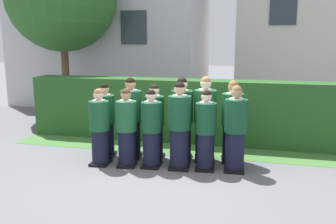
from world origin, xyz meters
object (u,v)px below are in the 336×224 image
(student_rear_row_3, at_px, (182,121))
(student_front_row_3, at_px, (179,128))
(student_front_row_1, at_px, (127,129))
(student_rear_row_5, at_px, (232,123))
(student_front_row_0, at_px, (100,129))
(student_front_row_4, at_px, (206,132))
(student_front_row_5, at_px, (235,131))
(student_front_row_2, at_px, (151,131))
(student_rear_row_0, at_px, (105,122))
(student_rear_row_1, at_px, (131,120))
(student_rear_row_4, at_px, (205,121))
(student_rear_row_2, at_px, (155,123))

(student_rear_row_3, bearing_deg, student_front_row_3, -82.96)
(student_front_row_1, bearing_deg, student_rear_row_5, 21.34)
(student_front_row_1, xyz_separation_m, student_rear_row_3, (0.97, 0.65, 0.09))
(student_front_row_0, height_order, student_rear_row_3, student_rear_row_3)
(student_front_row_4, relative_size, student_rear_row_3, 0.90)
(student_front_row_1, xyz_separation_m, student_front_row_5, (2.08, 0.23, 0.05))
(student_front_row_2, height_order, student_front_row_4, student_front_row_4)
(student_front_row_0, bearing_deg, student_rear_row_5, 18.20)
(student_front_row_1, distance_m, student_front_row_5, 2.09)
(student_front_row_5, bearing_deg, student_rear_row_0, 175.03)
(student_front_row_1, height_order, student_rear_row_5, student_rear_row_5)
(student_front_row_1, relative_size, student_rear_row_1, 0.91)
(student_front_row_4, xyz_separation_m, student_rear_row_4, (-0.10, 0.55, 0.10))
(student_rear_row_1, distance_m, student_rear_row_3, 1.07)
(student_rear_row_3, bearing_deg, student_rear_row_5, 6.69)
(student_front_row_3, bearing_deg, student_front_row_4, 6.32)
(student_front_row_1, bearing_deg, student_front_row_3, 6.45)
(student_front_row_2, relative_size, student_rear_row_1, 0.90)
(student_front_row_2, distance_m, student_front_row_3, 0.55)
(student_front_row_0, relative_size, student_rear_row_4, 0.88)
(student_rear_row_5, bearing_deg, student_front_row_5, -79.29)
(student_front_row_2, bearing_deg, student_rear_row_2, 99.50)
(student_rear_row_0, height_order, student_rear_row_2, student_rear_row_2)
(student_front_row_2, distance_m, student_rear_row_0, 1.21)
(student_front_row_5, bearing_deg, student_front_row_1, -173.65)
(student_front_row_3, distance_m, student_rear_row_3, 0.54)
(student_front_row_4, bearing_deg, student_front_row_3, -173.68)
(student_rear_row_2, height_order, student_rear_row_4, student_rear_row_4)
(student_front_row_0, height_order, student_rear_row_0, student_rear_row_0)
(student_rear_row_4, relative_size, student_rear_row_5, 1.04)
(student_rear_row_4, bearing_deg, student_front_row_0, -158.40)
(student_front_row_5, distance_m, student_rear_row_5, 0.55)
(student_front_row_1, relative_size, student_front_row_4, 1.00)
(student_front_row_1, height_order, student_front_row_3, student_front_row_3)
(student_rear_row_4, bearing_deg, student_rear_row_2, -172.34)
(student_rear_row_1, distance_m, student_rear_row_5, 2.08)
(student_front_row_0, bearing_deg, student_rear_row_2, 34.34)
(student_front_row_2, height_order, student_rear_row_4, student_rear_row_4)
(student_front_row_2, bearing_deg, student_front_row_0, -173.43)
(student_rear_row_1, xyz_separation_m, student_rear_row_2, (0.49, 0.06, -0.06))
(student_front_row_0, xyz_separation_m, student_rear_row_0, (-0.11, 0.53, 0.02))
(student_rear_row_4, bearing_deg, student_front_row_3, -123.33)
(student_front_row_2, distance_m, student_front_row_4, 1.05)
(student_rear_row_1, bearing_deg, student_rear_row_0, -173.71)
(student_front_row_0, bearing_deg, student_front_row_2, 6.57)
(student_front_row_0, xyz_separation_m, student_front_row_1, (0.54, 0.06, 0.01))
(student_rear_row_0, relative_size, student_rear_row_3, 0.91)
(student_front_row_1, xyz_separation_m, student_front_row_3, (1.03, 0.12, 0.07))
(student_front_row_3, bearing_deg, student_rear_row_5, 34.76)
(student_front_row_4, distance_m, student_rear_row_1, 1.66)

